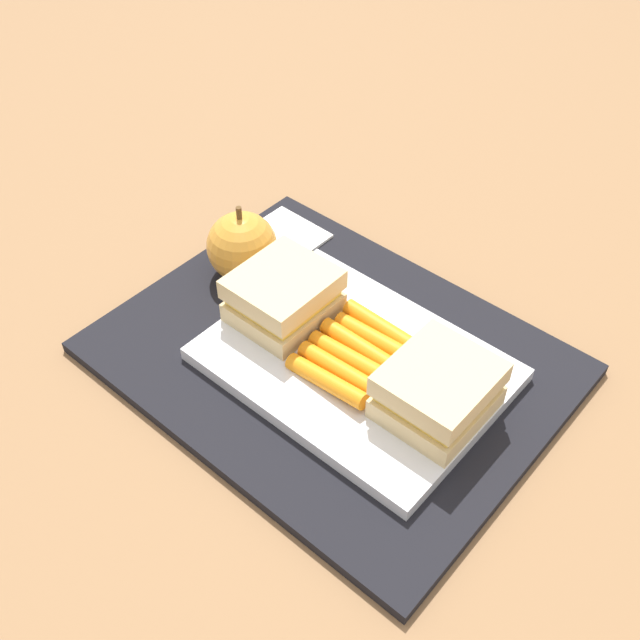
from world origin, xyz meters
TOP-DOWN VIEW (x-y plane):
  - ground_plane at (0.00, 0.00)m, footprint 2.40×2.40m
  - lunchbag_mat at (0.00, 0.00)m, footprint 0.36×0.28m
  - food_tray at (-0.03, 0.00)m, footprint 0.23×0.17m
  - sandwich_half_left at (-0.10, 0.00)m, footprint 0.07×0.08m
  - sandwich_half_right at (0.05, 0.00)m, footprint 0.07×0.08m
  - carrot_sticks_bundle at (-0.03, -0.00)m, footprint 0.08×0.09m
  - apple at (0.13, -0.02)m, footprint 0.06×0.06m
  - paper_napkin at (0.14, -0.09)m, footprint 0.07×0.07m

SIDE VIEW (x-z plane):
  - ground_plane at x=0.00m, z-range 0.00..0.00m
  - lunchbag_mat at x=0.00m, z-range 0.00..0.01m
  - paper_napkin at x=0.14m, z-range 0.01..0.01m
  - food_tray at x=-0.03m, z-range 0.01..0.02m
  - carrot_sticks_bundle at x=-0.03m, z-range 0.02..0.04m
  - apple at x=0.13m, z-range 0.00..0.08m
  - sandwich_half_left at x=-0.10m, z-range 0.02..0.07m
  - sandwich_half_right at x=0.05m, z-range 0.02..0.07m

